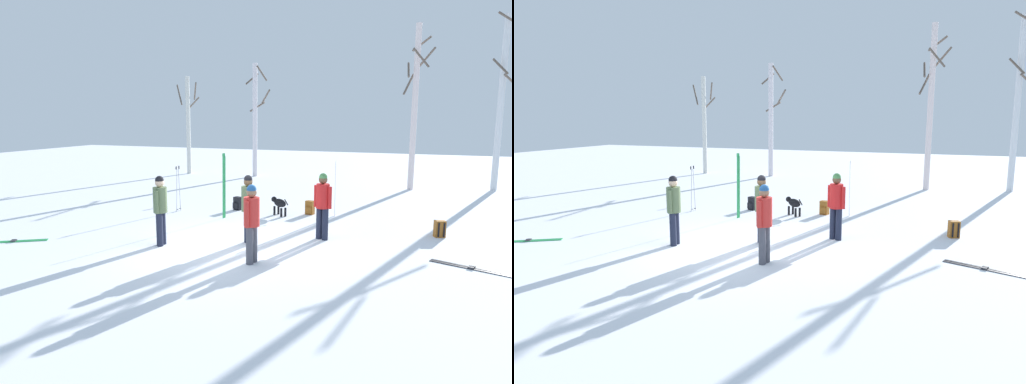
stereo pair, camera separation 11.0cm
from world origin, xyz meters
The scene contains 19 objects.
ground_plane centered at (0.00, 0.00, 0.00)m, with size 60.00×60.00×0.00m, color white.
person_0 centered at (-1.73, -0.38, 0.98)m, with size 0.34×0.52×1.72m.
person_1 centered at (1.83, 1.56, 0.98)m, with size 0.49×0.34×1.72m.
person_2 centered at (0.21, 0.53, 0.98)m, with size 0.36×0.43×1.72m.
person_3 centered at (0.85, -0.87, 0.98)m, with size 0.34×0.52×1.72m.
dog centered at (-0.09, 3.87, 0.39)m, with size 0.73×0.59×0.57m.
ski_pair_planted_0 centered at (1.60, 4.36, 0.88)m, with size 0.03×0.21×1.77m.
ski_pair_planted_1 centered at (-1.56, 2.91, 1.00)m, with size 0.05×0.16×2.01m.
ski_pair_lying_0 centered at (-5.41, -1.49, 0.01)m, with size 1.52×1.06×0.05m.
ski_pair_lying_1 centered at (5.30, 0.43, 0.01)m, with size 1.74×0.75×0.05m.
ski_poles_0 centered at (-3.42, 3.30, 0.80)m, with size 0.07×0.28×1.50m.
backpack_0 centered at (-1.66, 4.19, 0.21)m, with size 0.31×0.33×0.44m.
backpack_1 centered at (4.65, 2.89, 0.21)m, with size 0.32×0.34×0.44m.
backpack_2 centered at (0.79, 4.37, 0.21)m, with size 0.29×0.32×0.44m.
water_bottle_0 centered at (-4.39, 3.52, 0.11)m, with size 0.07×0.07×0.23m.
birch_tree_0 centered at (-8.02, 12.22, 2.72)m, with size 1.29×1.29×5.20m.
birch_tree_1 centered at (-4.24, 12.49, 3.01)m, with size 1.40×1.40×5.75m.
birch_tree_2 centered at (3.56, 10.81, 3.58)m, with size 1.23×1.24×6.86m.
birch_tree_3 centered at (6.87, 11.68, 3.69)m, with size 1.16×1.17×7.15m.
Camera 2 is at (4.45, -9.61, 3.15)m, focal length 32.00 mm.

